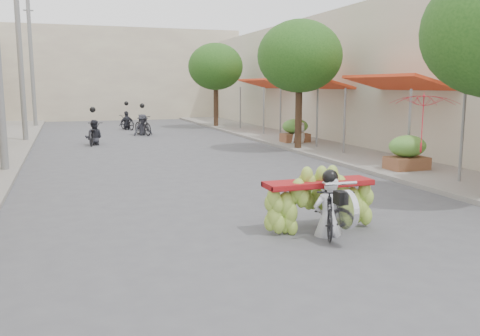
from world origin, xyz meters
name	(u,v)px	position (x,y,z in m)	size (l,w,h in m)	color
ground	(392,310)	(0.00, 0.00, 0.00)	(120.00, 120.00, 0.00)	#4E4E52
sidewalk_right	(321,145)	(7.00, 15.00, 0.06)	(4.00, 60.00, 0.12)	gray
shophouse_row_right	(434,77)	(11.99, 14.00, 3.00)	(9.77, 40.00, 6.00)	beige
far_building	(110,75)	(0.00, 38.00, 3.50)	(20.00, 6.00, 7.00)	beige
utility_pole_far	(20,55)	(-5.40, 21.00, 4.03)	(0.60, 0.24, 8.00)	slate
utility_pole_back	(32,63)	(-5.40, 30.00, 4.03)	(0.60, 0.24, 8.00)	slate
street_tree_mid	(300,57)	(5.40, 14.00, 3.78)	(3.40, 3.40, 5.25)	#3A2719
street_tree_far	(216,67)	(5.40, 26.00, 3.78)	(3.40, 3.40, 5.25)	#3A2719
produce_crate_mid	(407,150)	(6.20, 8.00, 0.71)	(1.20, 0.88, 1.16)	brown
produce_crate_far	(295,129)	(6.20, 16.00, 0.71)	(1.20, 0.88, 1.16)	brown
banana_motorbike	(323,196)	(0.75, 3.16, 0.68)	(2.20, 1.78, 2.00)	black
market_umbrella	(425,92)	(6.06, 7.18, 2.46)	(2.31, 2.31, 1.73)	red
pedestrian	(299,121)	(6.23, 15.65, 1.07)	(1.05, 0.78, 1.90)	white
bg_motorbike_a	(93,129)	(-2.41, 18.82, 0.73)	(1.05, 1.84, 1.95)	black
bg_motorbike_b	(143,120)	(0.31, 22.54, 0.83)	(1.18, 1.93, 1.95)	black
bg_motorbike_c	(127,116)	(-0.09, 26.33, 0.80)	(1.10, 1.67, 1.95)	black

